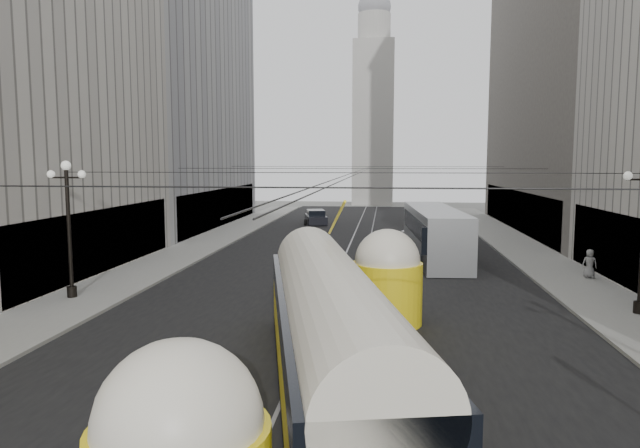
# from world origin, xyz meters

# --- Properties ---
(road) EXTENTS (20.00, 85.00, 0.02)m
(road) POSITION_xyz_m (0.00, 32.50, 0.00)
(road) COLOR black
(road) RESTS_ON ground
(sidewalk_left) EXTENTS (4.00, 72.00, 0.15)m
(sidewalk_left) POSITION_xyz_m (-12.00, 36.00, 0.07)
(sidewalk_left) COLOR gray
(sidewalk_left) RESTS_ON ground
(sidewalk_right) EXTENTS (4.00, 72.00, 0.15)m
(sidewalk_right) POSITION_xyz_m (12.00, 36.00, 0.07)
(sidewalk_right) COLOR gray
(sidewalk_right) RESTS_ON ground
(rail_left) EXTENTS (0.12, 85.00, 0.04)m
(rail_left) POSITION_xyz_m (-0.75, 32.50, 0.00)
(rail_left) COLOR gray
(rail_left) RESTS_ON ground
(rail_right) EXTENTS (0.12, 85.00, 0.04)m
(rail_right) POSITION_xyz_m (0.75, 32.50, 0.00)
(rail_right) COLOR gray
(rail_right) RESTS_ON ground
(building_left_far) EXTENTS (12.60, 28.60, 28.60)m
(building_left_far) POSITION_xyz_m (-19.99, 48.00, 14.31)
(building_left_far) COLOR #999999
(building_left_far) RESTS_ON ground
(building_right_far) EXTENTS (12.60, 32.60, 32.60)m
(building_right_far) POSITION_xyz_m (20.00, 48.00, 16.31)
(building_right_far) COLOR #514C47
(building_right_far) RESTS_ON ground
(distant_tower) EXTENTS (6.00, 6.00, 31.36)m
(distant_tower) POSITION_xyz_m (0.00, 80.00, 14.97)
(distant_tower) COLOR #B2AFA8
(distant_tower) RESTS_ON ground
(lamppost_left_mid) EXTENTS (1.86, 0.44, 6.37)m
(lamppost_left_mid) POSITION_xyz_m (-12.60, 18.00, 3.74)
(lamppost_left_mid) COLOR black
(lamppost_left_mid) RESTS_ON sidewalk_left
(catenary) EXTENTS (25.00, 72.00, 0.23)m
(catenary) POSITION_xyz_m (0.12, 31.49, 5.88)
(catenary) COLOR black
(catenary) RESTS_ON ground
(streetcar) EXTENTS (5.98, 17.36, 3.88)m
(streetcar) POSITION_xyz_m (0.50, 8.52, 1.90)
(streetcar) COLOR yellow
(streetcar) RESTS_ON ground
(city_bus) EXTENTS (3.60, 13.38, 3.36)m
(city_bus) POSITION_xyz_m (5.25, 31.52, 1.84)
(city_bus) COLOR #96999B
(city_bus) RESTS_ON ground
(sedan_white_far) EXTENTS (3.81, 5.30, 1.55)m
(sedan_white_far) POSITION_xyz_m (5.07, 40.52, 0.70)
(sedan_white_far) COLOR silver
(sedan_white_far) RESTS_ON ground
(sedan_dark_far) EXTENTS (2.94, 4.99, 1.48)m
(sedan_dark_far) POSITION_xyz_m (-5.19, 51.70, 0.67)
(sedan_dark_far) COLOR black
(sedan_dark_far) RESTS_ON ground
(pedestrian_sidewalk_right) EXTENTS (0.83, 0.57, 1.58)m
(pedestrian_sidewalk_right) POSITION_xyz_m (13.09, 25.38, 0.94)
(pedestrian_sidewalk_right) COLOR gray
(pedestrian_sidewalk_right) RESTS_ON sidewalk_right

